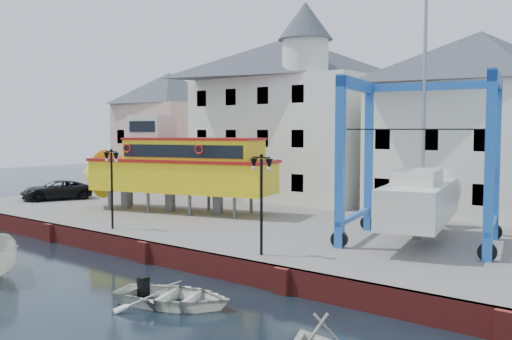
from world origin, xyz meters
The scene contains 12 objects.
ground centered at (0.00, 0.00, 0.00)m, with size 140.00×140.00×0.00m, color black.
hardstanding centered at (0.00, 11.00, 0.50)m, with size 44.00×22.00×1.00m, color slate.
quay_wall centered at (0.00, 0.10, 0.50)m, with size 44.00×0.47×1.00m.
building_pink centered at (-18.00, 18.00, 6.15)m, with size 8.00×7.00×10.30m.
building_white_main centered at (-4.87, 18.39, 7.34)m, with size 14.00×8.30×14.00m.
building_white_right centered at (9.00, 19.00, 6.60)m, with size 12.00×8.00×11.20m.
lamp_post_left centered at (-4.00, 1.20, 4.17)m, with size 1.12×0.32×4.20m.
lamp_post_right centered at (6.00, 1.20, 4.17)m, with size 1.12×0.32×4.20m.
tour_boat centered at (-6.53, 7.61, 3.88)m, with size 14.41×6.93×6.11m.
travel_lift centered at (9.90, 8.46, 3.42)m, with size 7.84×9.93×14.54m.
van centered at (-17.67, 6.36, 1.71)m, with size 2.34×5.09×1.41m, color black.
motorboat_b centered at (5.85, -3.60, 0.00)m, with size 3.09×4.33×0.90m, color white.
Camera 1 is at (20.53, -17.03, 6.17)m, focal length 40.00 mm.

